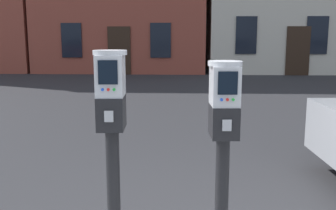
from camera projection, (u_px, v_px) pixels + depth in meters
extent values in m
cylinder|color=black|center=(114.00, 196.00, 2.60)|extent=(0.10, 0.10, 0.93)
cube|color=black|center=(111.00, 112.00, 2.50)|extent=(0.18, 0.25, 0.22)
cube|color=#A5A8AD|center=(109.00, 116.00, 2.38)|extent=(0.06, 0.02, 0.07)
cube|color=#B7BABF|center=(111.00, 76.00, 2.46)|extent=(0.18, 0.24, 0.26)
cube|color=black|center=(108.00, 72.00, 2.34)|extent=(0.12, 0.02, 0.15)
cylinder|color=blue|center=(102.00, 90.00, 2.35)|extent=(0.02, 0.01, 0.02)
cylinder|color=red|center=(108.00, 90.00, 2.35)|extent=(0.02, 0.01, 0.02)
cylinder|color=green|center=(114.00, 90.00, 2.35)|extent=(0.02, 0.01, 0.02)
cylinder|color=#B7BABF|center=(110.00, 52.00, 2.43)|extent=(0.23, 0.23, 0.03)
cylinder|color=black|center=(222.00, 201.00, 2.57)|extent=(0.10, 0.10, 0.89)
cube|color=black|center=(224.00, 121.00, 2.48)|extent=(0.18, 0.25, 0.21)
cube|color=#A5A8AD|center=(227.00, 125.00, 2.35)|extent=(0.06, 0.02, 0.07)
cube|color=#B7BABF|center=(225.00, 86.00, 2.44)|extent=(0.18, 0.24, 0.25)
cube|color=black|center=(228.00, 83.00, 2.31)|extent=(0.12, 0.02, 0.14)
cylinder|color=blue|center=(222.00, 100.00, 2.33)|extent=(0.02, 0.01, 0.02)
cylinder|color=red|center=(227.00, 100.00, 2.33)|extent=(0.02, 0.01, 0.02)
cylinder|color=green|center=(233.00, 100.00, 2.33)|extent=(0.02, 0.01, 0.02)
cylinder|color=#B7BABF|center=(225.00, 63.00, 2.41)|extent=(0.23, 0.23, 0.03)
cube|color=black|center=(72.00, 40.00, 17.00)|extent=(0.90, 0.06, 1.50)
cube|color=black|center=(161.00, 40.00, 16.82)|extent=(0.90, 0.06, 1.50)
cube|color=black|center=(119.00, 51.00, 16.98)|extent=(1.00, 0.07, 2.10)
cube|color=black|center=(246.00, 35.00, 16.61)|extent=(0.90, 0.06, 1.60)
cube|color=black|center=(317.00, 35.00, 16.47)|extent=(0.90, 0.06, 1.60)
cube|color=black|center=(298.00, 51.00, 16.63)|extent=(1.00, 0.07, 2.10)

